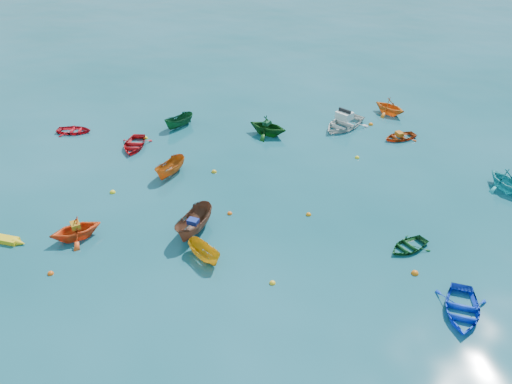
# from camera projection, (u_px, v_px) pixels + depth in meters

# --- Properties ---
(ground) EXTENTS (160.00, 160.00, 0.00)m
(ground) POSITION_uv_depth(u_px,v_px,m) (242.00, 245.00, 27.90)
(ground) COLOR #0A444C
(ground) RESTS_ON ground
(sampan_brown_mid) EXTENTS (2.08, 3.73, 1.36)m
(sampan_brown_mid) POSITION_uv_depth(u_px,v_px,m) (195.00, 232.00, 28.96)
(sampan_brown_mid) COLOR brown
(sampan_brown_mid) RESTS_ON ground
(dinghy_blue_se) EXTENTS (2.90, 3.70, 0.70)m
(dinghy_blue_se) POSITION_uv_depth(u_px,v_px,m) (461.00, 313.00, 23.58)
(dinghy_blue_se) COLOR blue
(dinghy_blue_se) RESTS_ON ground
(dinghy_orange_w) EXTENTS (3.73, 3.66, 1.49)m
(dinghy_orange_w) POSITION_uv_depth(u_px,v_px,m) (77.00, 238.00, 28.45)
(dinghy_orange_w) COLOR #F34A16
(dinghy_orange_w) RESTS_ON ground
(sampan_yellow_mid) EXTENTS (2.54, 2.38, 0.98)m
(sampan_yellow_mid) POSITION_uv_depth(u_px,v_px,m) (205.00, 259.00, 26.92)
(sampan_yellow_mid) COLOR orange
(sampan_yellow_mid) RESTS_ON ground
(dinghy_green_e) EXTENTS (3.05, 2.98, 0.52)m
(dinghy_green_e) POSITION_uv_depth(u_px,v_px,m) (408.00, 248.00, 27.66)
(dinghy_green_e) COLOR #0F431A
(dinghy_green_e) RESTS_ON ground
(dinghy_cyan_se) EXTENTS (3.45, 3.63, 1.50)m
(dinghy_cyan_se) POSITION_uv_depth(u_px,v_px,m) (504.00, 189.00, 32.93)
(dinghy_cyan_se) COLOR teal
(dinghy_cyan_se) RESTS_ON ground
(dinghy_red_nw) EXTENTS (2.94, 2.25, 0.57)m
(dinghy_red_nw) POSITION_uv_depth(u_px,v_px,m) (75.00, 132.00, 40.22)
(dinghy_red_nw) COLOR red
(dinghy_red_nw) RESTS_ON ground
(sampan_orange_n) EXTENTS (2.01, 3.18, 1.15)m
(sampan_orange_n) POSITION_uv_depth(u_px,v_px,m) (171.00, 174.00, 34.53)
(sampan_orange_n) COLOR #BE5611
(sampan_orange_n) RESTS_ON ground
(dinghy_green_n) EXTENTS (3.92, 3.66, 1.67)m
(dinghy_green_n) POSITION_uv_depth(u_px,v_px,m) (268.00, 135.00, 39.87)
(dinghy_green_n) COLOR #104512
(dinghy_green_n) RESTS_ON ground
(dinghy_red_ne) EXTENTS (3.31, 3.03, 0.56)m
(dinghy_red_ne) POSITION_uv_depth(u_px,v_px,m) (399.00, 139.00, 39.25)
(dinghy_red_ne) COLOR #B03A0E
(dinghy_red_ne) RESTS_ON ground
(dinghy_red_far) EXTENTS (2.68, 3.50, 0.68)m
(dinghy_red_far) POSITION_uv_depth(u_px,v_px,m) (134.00, 147.00, 38.00)
(dinghy_red_far) COLOR red
(dinghy_red_far) RESTS_ON ground
(dinghy_orange_far) EXTENTS (3.84, 3.79, 1.53)m
(dinghy_orange_far) POSITION_uv_depth(u_px,v_px,m) (389.00, 114.00, 43.37)
(dinghy_orange_far) COLOR orange
(dinghy_orange_far) RESTS_ON ground
(sampan_green_far) EXTENTS (2.46, 2.99, 1.11)m
(sampan_green_far) POSITION_uv_depth(u_px,v_px,m) (180.00, 127.00, 41.12)
(sampan_green_far) COLOR #114A25
(sampan_green_far) RESTS_ON ground
(motorboat_white) EXTENTS (4.98, 5.25, 1.49)m
(motorboat_white) POSITION_uv_depth(u_px,v_px,m) (343.00, 127.00, 41.05)
(motorboat_white) COLOR silver
(motorboat_white) RESTS_ON ground
(tarp_blue_a) EXTENTS (0.69, 0.58, 0.29)m
(tarp_blue_a) POSITION_uv_depth(u_px,v_px,m) (193.00, 222.00, 28.40)
(tarp_blue_a) COLOR navy
(tarp_blue_a) RESTS_ON sampan_brown_mid
(tarp_orange_a) EXTENTS (0.76, 0.79, 0.30)m
(tarp_orange_a) POSITION_uv_depth(u_px,v_px,m) (75.00, 225.00, 27.99)
(tarp_orange_a) COLOR #C27813
(tarp_orange_a) RESTS_ON dinghy_orange_w
(tarp_green_b) EXTENTS (0.64, 0.73, 0.29)m
(tarp_green_b) POSITION_uv_depth(u_px,v_px,m) (267.00, 123.00, 39.39)
(tarp_green_b) COLOR #114727
(tarp_green_b) RESTS_ON dinghy_green_n
(tarp_orange_b) EXTENTS (0.72, 0.77, 0.30)m
(tarp_orange_b) POSITION_uv_depth(u_px,v_px,m) (399.00, 134.00, 38.98)
(tarp_orange_b) COLOR #C66414
(tarp_orange_b) RESTS_ON dinghy_red_ne
(buoy_or_a) EXTENTS (0.33, 0.33, 0.33)m
(buoy_or_a) POSITION_uv_depth(u_px,v_px,m) (51.00, 274.00, 25.88)
(buoy_or_a) COLOR #ED550C
(buoy_or_a) RESTS_ON ground
(buoy_ye_a) EXTENTS (0.32, 0.32, 0.32)m
(buoy_ye_a) POSITION_uv_depth(u_px,v_px,m) (272.00, 283.00, 25.28)
(buoy_ye_a) COLOR yellow
(buoy_ye_a) RESTS_ON ground
(buoy_or_b) EXTENTS (0.39, 0.39, 0.39)m
(buoy_or_b) POSITION_uv_depth(u_px,v_px,m) (415.00, 274.00, 25.90)
(buoy_or_b) COLOR orange
(buoy_or_b) RESTS_ON ground
(buoy_ye_b) EXTENTS (0.37, 0.37, 0.37)m
(buoy_ye_b) POSITION_uv_depth(u_px,v_px,m) (113.00, 193.00, 32.54)
(buoy_ye_b) COLOR yellow
(buoy_ye_b) RESTS_ON ground
(buoy_or_c) EXTENTS (0.32, 0.32, 0.32)m
(buoy_or_c) POSITION_uv_depth(u_px,v_px,m) (230.00, 214.00, 30.49)
(buoy_or_c) COLOR #FF5E0D
(buoy_or_c) RESTS_ON ground
(buoy_ye_c) EXTENTS (0.37, 0.37, 0.37)m
(buoy_ye_c) POSITION_uv_depth(u_px,v_px,m) (214.00, 172.00, 34.78)
(buoy_ye_c) COLOR gold
(buoy_ye_c) RESTS_ON ground
(buoy_or_d) EXTENTS (0.33, 0.33, 0.33)m
(buoy_or_d) POSITION_uv_depth(u_px,v_px,m) (308.00, 215.00, 30.39)
(buoy_or_d) COLOR orange
(buoy_or_d) RESTS_ON ground
(buoy_ye_d) EXTENTS (0.36, 0.36, 0.36)m
(buoy_ye_d) POSITION_uv_depth(u_px,v_px,m) (146.00, 138.00, 39.28)
(buoy_ye_d) COLOR yellow
(buoy_ye_d) RESTS_ON ground
(buoy_or_e) EXTENTS (0.39, 0.39, 0.39)m
(buoy_or_e) POSITION_uv_depth(u_px,v_px,m) (371.00, 125.00, 41.43)
(buoy_or_e) COLOR orange
(buoy_or_e) RESTS_ON ground
(buoy_ye_e) EXTENTS (0.33, 0.33, 0.33)m
(buoy_ye_e) POSITION_uv_depth(u_px,v_px,m) (357.00, 158.00, 36.55)
(buoy_ye_e) COLOR yellow
(buoy_ye_e) RESTS_ON ground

